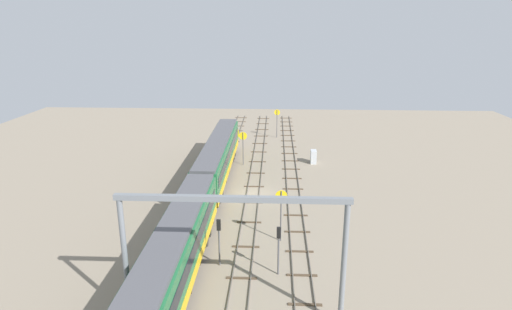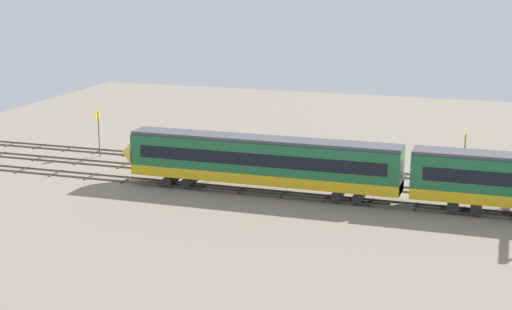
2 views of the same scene
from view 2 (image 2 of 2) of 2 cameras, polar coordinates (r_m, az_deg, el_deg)
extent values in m
plane|color=gray|center=(70.53, 6.07, -2.18)|extent=(103.04, 103.04, 0.00)
cube|color=#59544C|center=(75.60, 6.94, -1.06)|extent=(87.04, 0.07, 0.16)
cube|color=#59544C|center=(74.24, 6.72, -1.33)|extent=(87.04, 0.07, 0.16)
cube|color=#473828|center=(73.62, 16.56, -1.97)|extent=(0.24, 2.40, 0.08)
cube|color=#473828|center=(73.77, 13.75, -1.76)|extent=(0.24, 2.40, 0.08)
cube|color=#473828|center=(74.11, 10.96, -1.55)|extent=(0.24, 2.40, 0.08)
cube|color=#473828|center=(74.61, 8.20, -1.33)|extent=(0.24, 2.40, 0.08)
cube|color=#473828|center=(75.29, 5.48, -1.12)|extent=(0.24, 2.40, 0.08)
cube|color=#473828|center=(76.14, 2.82, -0.90)|extent=(0.24, 2.40, 0.08)
cube|color=#473828|center=(77.14, 0.22, -0.69)|extent=(0.24, 2.40, 0.08)
cube|color=#473828|center=(78.31, -2.30, -0.49)|extent=(0.24, 2.40, 0.08)
cube|color=#473828|center=(79.62, -4.75, -0.29)|extent=(0.24, 2.40, 0.08)
cube|color=#473828|center=(81.07, -7.11, -0.09)|extent=(0.24, 2.40, 0.08)
cube|color=#473828|center=(82.65, -9.39, 0.10)|extent=(0.24, 2.40, 0.08)
cube|color=#473828|center=(84.37, -11.57, 0.27)|extent=(0.24, 2.40, 0.08)
cube|color=#473828|center=(86.20, -13.67, 0.45)|extent=(0.24, 2.40, 0.08)
cube|color=#473828|center=(88.14, -15.68, 0.61)|extent=(0.24, 2.40, 0.08)
cube|color=#473828|center=(90.18, -17.60, 0.77)|extent=(0.24, 2.40, 0.08)
cube|color=#59544C|center=(71.18, 6.19, -1.97)|extent=(87.04, 0.07, 0.16)
cube|color=#59544C|center=(69.83, 5.94, -2.27)|extent=(87.04, 0.07, 0.16)
cube|color=#473828|center=(69.13, 15.92, -2.93)|extent=(0.24, 2.40, 0.08)
cube|color=#473828|center=(69.44, 11.93, -2.62)|extent=(0.24, 2.40, 0.08)
cube|color=#473828|center=(70.07, 8.00, -2.31)|extent=(0.24, 2.40, 0.08)
cube|color=#473828|center=(71.04, 4.16, -1.99)|extent=(0.24, 2.40, 0.08)
cube|color=#473828|center=(72.31, 0.44, -1.67)|extent=(0.24, 2.40, 0.08)
cube|color=#473828|center=(73.88, -3.13, -1.36)|extent=(0.24, 2.40, 0.08)
cube|color=#473828|center=(75.72, -6.54, -1.06)|extent=(0.24, 2.40, 0.08)
cube|color=#473828|center=(77.82, -9.78, -0.77)|extent=(0.24, 2.40, 0.08)
cube|color=#473828|center=(80.16, -12.84, -0.49)|extent=(0.24, 2.40, 0.08)
cube|color=#473828|center=(82.72, -15.72, -0.23)|extent=(0.24, 2.40, 0.08)
cube|color=#473828|center=(85.47, -18.41, 0.02)|extent=(0.24, 2.40, 0.08)
cube|color=#59544C|center=(66.79, 5.35, -3.00)|extent=(87.04, 0.07, 0.16)
cube|color=#59544C|center=(65.45, 5.06, -3.34)|extent=(87.04, 0.07, 0.16)
cube|color=#473828|center=(64.69, 15.07, -4.01)|extent=(0.24, 2.40, 0.08)
cube|color=#473828|center=(64.95, 11.73, -3.75)|extent=(0.24, 2.40, 0.08)
cube|color=#473828|center=(65.44, 8.44, -3.48)|extent=(0.24, 2.40, 0.08)
cube|color=#473828|center=(66.13, 5.20, -3.20)|extent=(0.24, 2.40, 0.08)
cube|color=#473828|center=(67.04, 2.05, -2.92)|extent=(0.24, 2.40, 0.08)
cube|color=#473828|center=(68.14, -1.01, -2.64)|extent=(0.24, 2.40, 0.08)
cube|color=#473828|center=(69.43, -3.96, -2.36)|extent=(0.24, 2.40, 0.08)
cube|color=#473828|center=(70.91, -6.80, -2.08)|extent=(0.24, 2.40, 0.08)
cube|color=#473828|center=(72.54, -9.51, -1.81)|extent=(0.24, 2.40, 0.08)
cube|color=#473828|center=(74.34, -12.10, -1.55)|extent=(0.24, 2.40, 0.08)
cube|color=#473828|center=(76.28, -14.56, -1.31)|extent=(0.24, 2.40, 0.08)
cube|color=#473828|center=(78.36, -16.89, -1.07)|extent=(0.24, 2.40, 0.08)
cube|color=#1E6638|center=(66.83, 0.51, -0.46)|extent=(24.00, 2.90, 3.60)
cube|color=gold|center=(67.17, 0.51, -1.57)|extent=(24.00, 2.94, 0.90)
cube|color=#4C4C51|center=(66.38, 0.51, 1.18)|extent=(24.00, 2.50, 0.30)
cube|color=black|center=(68.08, 0.88, 0.18)|extent=(22.00, 0.04, 1.10)
cube|color=black|center=(65.37, 0.12, -0.38)|extent=(22.00, 0.04, 1.10)
cylinder|color=black|center=(65.42, 7.69, -2.94)|extent=(0.90, 2.70, 0.90)
cylinder|color=black|center=(65.75, 6.15, -2.81)|extent=(0.90, 2.70, 0.90)
cylinder|color=black|center=(69.69, -4.82, -1.82)|extent=(0.90, 2.70, 0.90)
cylinder|color=black|center=(70.40, -6.17, -1.70)|extent=(0.90, 2.70, 0.90)
cylinder|color=black|center=(64.49, 15.97, -3.60)|extent=(0.90, 2.70, 0.90)
cylinder|color=black|center=(64.56, 14.38, -3.48)|extent=(0.90, 2.70, 0.90)
cone|color=gold|center=(71.69, -9.28, 0.19)|extent=(1.60, 3.24, 3.24)
cylinder|color=#4C4C51|center=(81.61, -11.53, 1.54)|extent=(0.12, 0.12, 4.83)
cylinder|color=yellow|center=(81.24, -11.62, 2.90)|extent=(0.05, 0.97, 0.97)
cube|color=black|center=(81.26, -11.64, 2.91)|extent=(0.02, 0.43, 0.12)
cylinder|color=#4C4C51|center=(71.52, 15.12, -0.37)|extent=(0.12, 0.12, 4.82)
cylinder|color=yellow|center=(71.10, 15.18, 1.15)|extent=(0.05, 1.05, 1.05)
cube|color=black|center=(71.10, 15.16, 1.15)|extent=(0.02, 0.47, 0.12)
cylinder|color=#4C4C51|center=(71.12, -2.76, -0.06)|extent=(0.12, 0.12, 4.61)
cylinder|color=yellow|center=(70.72, -2.81, 1.36)|extent=(0.05, 1.10, 1.10)
cube|color=black|center=(70.73, -2.83, 1.37)|extent=(0.02, 0.49, 0.12)
cube|color=#B2B7BC|center=(80.77, -1.00, 0.62)|extent=(1.32, 0.79, 1.88)
cube|color=#333333|center=(80.92, -1.45, 0.84)|extent=(0.02, 0.56, 0.24)
camera|label=1|loc=(75.61, 43.44, 9.68)|focal=29.86mm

